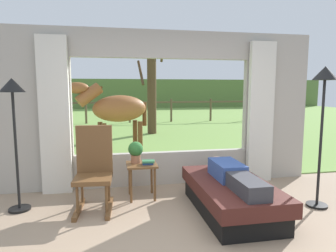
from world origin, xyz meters
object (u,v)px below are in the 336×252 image
at_px(rocking_chair, 94,169).
at_px(side_table, 142,170).
at_px(recliner_sofa, 231,196).
at_px(floor_lamp_right, 324,94).
at_px(floor_lamp_left, 13,105).
at_px(book_stack, 148,162).
at_px(horse, 116,109).
at_px(reclining_person, 233,175).
at_px(pasture_tree, 152,88).
at_px(potted_plant, 136,151).

distance_m(rocking_chair, side_table, 0.72).
bearing_deg(recliner_sofa, floor_lamp_right, -1.55).
distance_m(side_table, floor_lamp_left, 1.93).
relative_size(recliner_sofa, book_stack, 8.86).
distance_m(recliner_sofa, horse, 3.65).
relative_size(side_table, book_stack, 2.71).
bearing_deg(reclining_person, pasture_tree, 90.87).
distance_m(rocking_chair, horse, 2.84).
xyz_separation_m(potted_plant, horse, (-0.23, 2.44, 0.45)).
bearing_deg(horse, side_table, 170.31).
height_order(recliner_sofa, floor_lamp_left, floor_lamp_left).
distance_m(side_table, book_stack, 0.17).
bearing_deg(potted_plant, book_stack, -35.74).
distance_m(reclining_person, book_stack, 1.24).
relative_size(rocking_chair, book_stack, 5.84).
bearing_deg(rocking_chair, side_table, 25.16).
bearing_deg(side_table, book_stack, -34.69).
relative_size(recliner_sofa, horse, 0.94).
xyz_separation_m(floor_lamp_left, horse, (1.34, 2.65, -0.26)).
relative_size(reclining_person, floor_lamp_right, 0.75).
xyz_separation_m(recliner_sofa, rocking_chair, (-1.76, 0.48, 0.33)).
distance_m(rocking_chair, floor_lamp_right, 3.21).
height_order(book_stack, floor_lamp_right, floor_lamp_right).
xyz_separation_m(potted_plant, book_stack, (0.17, -0.12, -0.15)).
distance_m(potted_plant, horse, 2.49).
bearing_deg(horse, floor_lamp_left, 136.27).
bearing_deg(floor_lamp_right, potted_plant, 161.00).
xyz_separation_m(side_table, book_stack, (0.09, -0.06, 0.13)).
height_order(recliner_sofa, floor_lamp_right, floor_lamp_right).
xyz_separation_m(rocking_chair, pasture_tree, (1.65, 6.46, 1.10)).
relative_size(side_table, horse, 0.29).
bearing_deg(horse, pasture_tree, -36.06).
bearing_deg(rocking_chair, floor_lamp_right, -5.67).
relative_size(reclining_person, book_stack, 7.46).
relative_size(side_table, floor_lamp_left, 0.30).
distance_m(recliner_sofa, pasture_tree, 7.09).
distance_m(potted_plant, floor_lamp_left, 1.74).
bearing_deg(book_stack, recliner_sofa, -34.14).
height_order(side_table, horse, horse).
xyz_separation_m(reclining_person, rocking_chair, (-1.76, 0.53, 0.02)).
height_order(rocking_chair, book_stack, rocking_chair).
bearing_deg(horse, potted_plant, 168.63).
bearing_deg(side_table, floor_lamp_left, -174.85).
distance_m(side_table, pasture_tree, 6.40).
height_order(rocking_chair, horse, horse).
bearing_deg(rocking_chair, pasture_tree, 79.78).
xyz_separation_m(reclining_person, floor_lamp_left, (-2.75, 0.64, 0.89)).
height_order(rocking_chair, floor_lamp_right, floor_lamp_right).
bearing_deg(floor_lamp_left, reclining_person, -13.15).
bearing_deg(rocking_chair, recliner_sofa, -11.31).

